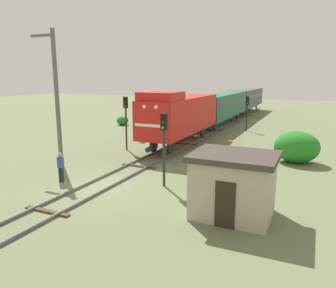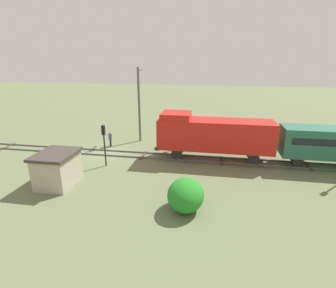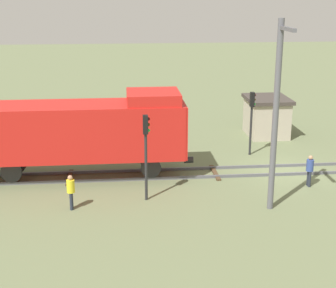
# 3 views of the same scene
# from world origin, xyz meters

# --- Properties ---
(ground_plane) EXTENTS (146.18, 146.18, 0.00)m
(ground_plane) POSITION_xyz_m (0.00, 0.00, 0.00)
(ground_plane) COLOR #66704C
(railway_track) EXTENTS (2.40, 97.45, 0.16)m
(railway_track) POSITION_xyz_m (0.00, 0.00, 0.07)
(railway_track) COLOR #595960
(railway_track) RESTS_ON ground
(locomotive) EXTENTS (2.90, 11.60, 4.60)m
(locomotive) POSITION_xyz_m (0.00, 11.19, 2.77)
(locomotive) COLOR red
(locomotive) RESTS_ON railway_track
(traffic_signal_near) EXTENTS (0.32, 0.34, 3.98)m
(traffic_signal_near) POSITION_xyz_m (3.20, 1.25, 2.78)
(traffic_signal_near) COLOR #262628
(traffic_signal_near) RESTS_ON ground
(traffic_signal_mid) EXTENTS (0.32, 0.34, 4.29)m
(traffic_signal_mid) POSITION_xyz_m (-3.40, 8.12, 2.98)
(traffic_signal_mid) COLOR #262628
(traffic_signal_mid) RESTS_ON ground
(worker_near_track) EXTENTS (0.38, 0.38, 1.70)m
(worker_near_track) POSITION_xyz_m (-2.40, -0.50, 1.00)
(worker_near_track) COLOR #262B38
(worker_near_track) RESTS_ON ground
(worker_by_signal) EXTENTS (0.38, 0.38, 1.70)m
(worker_by_signal) POSITION_xyz_m (-4.20, 11.72, 1.00)
(worker_by_signal) COLOR #262B38
(worker_by_signal) RESTS_ON ground
(catenary_mast) EXTENTS (1.94, 0.28, 8.81)m
(catenary_mast) POSITION_xyz_m (-5.06, 2.34, 4.66)
(catenary_mast) COLOR #595960
(catenary_mast) RESTS_ON ground
(relay_hut) EXTENTS (3.50, 2.90, 2.74)m
(relay_hut) POSITION_xyz_m (7.50, -0.99, 1.39)
(relay_hut) COLOR #B2A893
(relay_hut) RESTS_ON ground
(bush_near) EXTENTS (3.03, 2.48, 2.20)m
(bush_near) POSITION_xyz_m (9.40, 9.57, 1.10)
(bush_near) COLOR #248126
(bush_near) RESTS_ON ground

